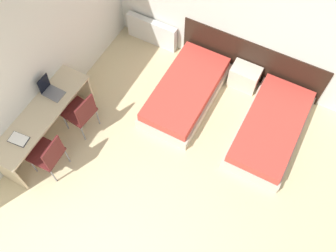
{
  "coord_description": "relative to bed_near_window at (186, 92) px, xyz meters",
  "views": [
    {
      "loc": [
        1.37,
        -0.19,
        5.56
      ],
      "look_at": [
        0.0,
        2.36,
        0.55
      ],
      "focal_mm": 40.0,
      "sensor_mm": 36.0,
      "label": 1
    }
  ],
  "objects": [
    {
      "name": "open_notebook",
      "position": [
        -1.61,
        -2.27,
        0.56
      ],
      "size": [
        0.3,
        0.21,
        0.02
      ],
      "rotation": [
        0.0,
        0.0,
        0.11
      ],
      "color": "black",
      "rests_on": "desk"
    },
    {
      "name": "chair_near_laptop",
      "position": [
        -1.21,
        -1.34,
        0.33
      ],
      "size": [
        0.48,
        0.48,
        0.89
      ],
      "rotation": [
        0.0,
        0.0,
        -0.11
      ],
      "color": "#511919",
      "rests_on": "ground_plane"
    },
    {
      "name": "radiator",
      "position": [
        -1.18,
        0.9,
        0.09
      ],
      "size": [
        1.02,
        0.12,
        0.54
      ],
      "color": "silver",
      "rests_on": "ground_plane"
    },
    {
      "name": "laptop",
      "position": [
        -1.7,
        -1.37,
        0.62
      ],
      "size": [
        0.32,
        0.23,
        0.33
      ],
      "rotation": [
        0.0,
        0.0,
        -0.02
      ],
      "color": "slate",
      "rests_on": "desk"
    },
    {
      "name": "bed_near_window",
      "position": [
        0.0,
        0.0,
        0.0
      ],
      "size": [
        0.96,
        1.89,
        0.38
      ],
      "color": "beige",
      "rests_on": "ground_plane"
    },
    {
      "name": "desk",
      "position": [
        -1.62,
        -1.77,
        0.39
      ],
      "size": [
        0.52,
        1.89,
        0.74
      ],
      "color": "#C6B28E",
      "rests_on": "ground_plane"
    },
    {
      "name": "wall_back",
      "position": [
        0.15,
        1.02,
        1.17
      ],
      "size": [
        5.06,
        0.05,
        2.7
      ],
      "color": "silver",
      "rests_on": "ground_plane"
    },
    {
      "name": "nightstand",
      "position": [
        0.79,
        0.77,
        0.03
      ],
      "size": [
        0.51,
        0.34,
        0.43
      ],
      "color": "beige",
      "rests_on": "ground_plane"
    },
    {
      "name": "headboard_panel",
      "position": [
        0.79,
        0.98,
        0.25
      ],
      "size": [
        2.64,
        0.03,
        0.86
      ],
      "color": "black",
      "rests_on": "ground_plane"
    },
    {
      "name": "wall_left",
      "position": [
        -1.9,
        -1.16,
        1.17
      ],
      "size": [
        0.05,
        5.29,
        2.7
      ],
      "color": "silver",
      "rests_on": "ground_plane"
    },
    {
      "name": "bed_near_door",
      "position": [
        1.58,
        0.0,
        0.0
      ],
      "size": [
        0.96,
        1.89,
        0.38
      ],
      "color": "beige",
      "rests_on": "ground_plane"
    },
    {
      "name": "chair_near_notebook",
      "position": [
        -1.21,
        -2.19,
        0.33
      ],
      "size": [
        0.45,
        0.45,
        0.89
      ],
      "rotation": [
        0.0,
        0.0,
        0.04
      ],
      "color": "#511919",
      "rests_on": "ground_plane"
    }
  ]
}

